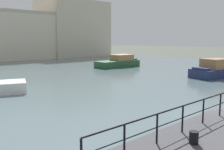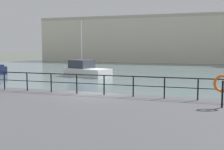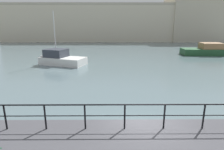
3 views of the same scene
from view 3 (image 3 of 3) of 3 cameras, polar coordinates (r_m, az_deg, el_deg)
ground_plane at (r=9.34m, az=9.06°, el=-18.55°), size 240.00×240.00×0.00m
water_basin at (r=38.23m, az=1.73°, el=7.43°), size 80.00×60.00×0.01m
harbor_building at (r=60.32m, az=7.80°, el=15.46°), size 65.02×12.30×14.26m
moored_harbor_tender at (r=36.11m, az=26.48°, el=6.68°), size 7.65×3.19×2.02m
moored_white_yacht at (r=25.55m, az=-15.08°, el=4.80°), size 6.29×4.45×6.65m
quay_railing at (r=7.81m, az=9.77°, el=-10.85°), size 20.72×0.07×1.08m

